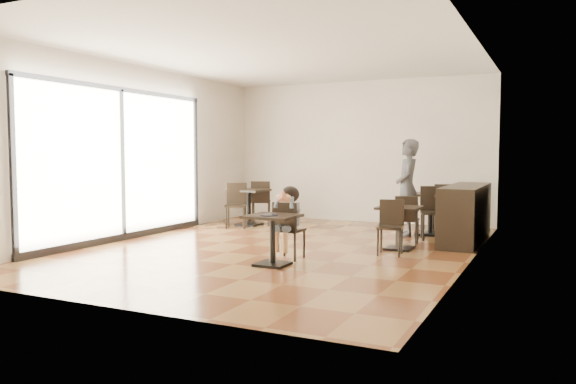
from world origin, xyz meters
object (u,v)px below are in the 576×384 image
Objects in this scene: cafe_table_left at (249,207)px; cafe_table_mid at (399,228)px; chair_back_a at (444,208)px; chair_mid_a at (407,220)px; child_chair at (289,230)px; child at (289,223)px; chair_mid_b at (390,228)px; chair_left_a at (261,202)px; chair_back_b at (433,213)px; child_table at (273,240)px; chair_left_b at (236,206)px; adult_patron at (407,188)px; cafe_table_back at (430,214)px.

cafe_table_mid is at bearing -23.53° from cafe_table_left.
chair_mid_a is at bearing 64.02° from chair_back_a.
child_chair is 0.79× the size of child.
child_chair is at bearing 51.20° from chair_back_a.
chair_mid_a is 1.00× the size of chair_mid_b.
child_chair is 0.91× the size of chair_left_a.
chair_back_b is at bearing -4.42° from cafe_table_left.
chair_left_a is 4.02m from chair_back_a.
child_table is 4.90m from chair_left_a.
child_chair is 2.41m from chair_mid_a.
chair_mid_a reaches higher than cafe_table_left.
chair_mid_b is at bearing -90.00° from cafe_table_mid.
cafe_table_left is 0.83× the size of chair_left_b.
child is 1.12× the size of chair_back_a.
chair_back_a reaches higher than chair_mid_a.
adult_patron reaches higher than child_chair.
adult_patron is 2.34× the size of cafe_table_left.
chair_mid_b is at bearing 37.24° from child.
chair_mid_a is at bearing -95.32° from cafe_table_back.
cafe_table_left is (-2.47, 3.13, -0.15)m from child.
adult_patron is at bearing -141.39° from cafe_table_back.
chair_mid_b is at bearing 82.60° from chair_mid_a.
chair_back_a is (0.16, 0.55, 0.08)m from cafe_table_back.
chair_left_b is at bearing -46.29° from child_chair.
chair_back_a reaches higher than child_chair.
cafe_table_back is 0.58m from chair_back_a.
chair_back_a reaches higher than cafe_table_mid.
cafe_table_left reaches higher than cafe_table_mid.
cafe_table_back is at bearing -13.31° from chair_left_b.
child_chair is 3.27m from adult_patron.
chair_mid_a is (1.26, 2.61, 0.07)m from child_table.
child_chair is (0.00, 0.55, 0.07)m from child_table.
chair_mid_a is at bearing -3.29° from adult_patron.
child_table is 4.73m from chair_back_a.
chair_left_b is (-3.73, 0.52, 0.05)m from chair_mid_a.
chair_left_b is (-0.00, -0.55, 0.08)m from cafe_table_left.
chair_back_b is at bearing 47.77° from adult_patron.
child is at bearing -150.16° from chair_mid_b.
chair_mid_a is at bearing 58.51° from child.
child is at bearing 51.11° from chair_mid_a.
chair_back_a is (0.28, 1.86, 0.06)m from chair_mid_a.
child_table is 0.91× the size of cafe_table_left.
child_table reaches higher than cafe_table_mid.
chair_back_b is at bearing 65.38° from child_table.
chair_back_b is (1.55, 2.82, -0.06)m from child.
child_chair is at bearing -129.89° from cafe_table_mid.
cafe_table_mid is at bearing -93.76° from cafe_table_back.
chair_mid_a is 0.88× the size of chair_back_b.
adult_patron reaches higher than chair_left_b.
chair_mid_b is 0.88× the size of chair_back_a.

